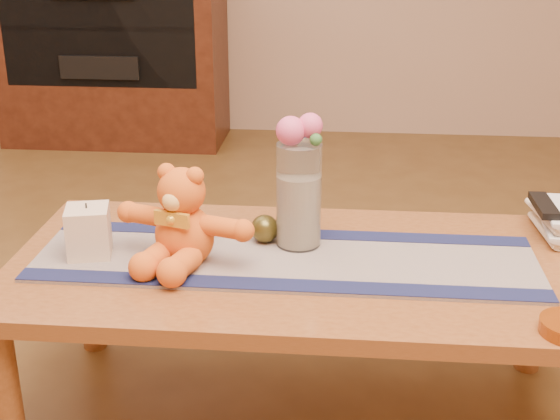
# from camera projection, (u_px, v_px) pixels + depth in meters

# --- Properties ---
(floor) EXTENTS (5.50, 5.50, 0.00)m
(floor) POSITION_uv_depth(u_px,v_px,m) (299.00, 416.00, 2.01)
(floor) COLOR #523617
(floor) RESTS_ON ground
(coffee_table_top) EXTENTS (1.40, 0.70, 0.04)m
(coffee_table_top) POSITION_uv_depth(u_px,v_px,m) (301.00, 268.00, 1.85)
(coffee_table_top) COLOR brown
(coffee_table_top) RESTS_ON floor
(table_leg_fl) EXTENTS (0.07, 0.07, 0.41)m
(table_leg_fl) POSITION_uv_depth(u_px,v_px,m) (6.00, 404.00, 1.72)
(table_leg_fl) COLOR brown
(table_leg_fl) RESTS_ON floor
(table_leg_bl) EXTENTS (0.07, 0.07, 0.41)m
(table_leg_bl) POSITION_uv_depth(u_px,v_px,m) (90.00, 286.00, 2.26)
(table_leg_bl) COLOR brown
(table_leg_bl) RESTS_ON floor
(table_leg_br) EXTENTS (0.07, 0.07, 0.41)m
(table_leg_br) POSITION_uv_depth(u_px,v_px,m) (535.00, 305.00, 2.15)
(table_leg_br) COLOR brown
(table_leg_br) RESTS_ON floor
(persian_runner) EXTENTS (1.20, 0.35, 0.01)m
(persian_runner) POSITION_uv_depth(u_px,v_px,m) (286.00, 259.00, 1.84)
(persian_runner) COLOR #1D1A4B
(persian_runner) RESTS_ON coffee_table_top
(runner_border_near) EXTENTS (1.20, 0.06, 0.00)m
(runner_border_near) POSITION_uv_depth(u_px,v_px,m) (280.00, 285.00, 1.71)
(runner_border_near) COLOR #14193E
(runner_border_near) RESTS_ON persian_runner
(runner_border_far) EXTENTS (1.20, 0.06, 0.00)m
(runner_border_far) POSITION_uv_depth(u_px,v_px,m) (290.00, 233.00, 1.98)
(runner_border_far) COLOR #14193E
(runner_border_far) RESTS_ON persian_runner
(teddy_bear) EXTENTS (0.39, 0.35, 0.22)m
(teddy_bear) POSITION_uv_depth(u_px,v_px,m) (184.00, 216.00, 1.79)
(teddy_bear) COLOR #D8601B
(teddy_bear) RESTS_ON persian_runner
(pillar_candle) EXTENTS (0.12, 0.12, 0.12)m
(pillar_candle) POSITION_uv_depth(u_px,v_px,m) (89.00, 231.00, 1.84)
(pillar_candle) COLOR beige
(pillar_candle) RESTS_ON persian_runner
(candle_wick) EXTENTS (0.00, 0.00, 0.01)m
(candle_wick) POSITION_uv_depth(u_px,v_px,m) (86.00, 206.00, 1.81)
(candle_wick) COLOR black
(candle_wick) RESTS_ON pillar_candle
(glass_vase) EXTENTS (0.11, 0.11, 0.26)m
(glass_vase) POSITION_uv_depth(u_px,v_px,m) (299.00, 195.00, 1.87)
(glass_vase) COLOR silver
(glass_vase) RESTS_ON persian_runner
(potpourri_fill) EXTENTS (0.09, 0.09, 0.18)m
(potpourri_fill) POSITION_uv_depth(u_px,v_px,m) (299.00, 210.00, 1.88)
(potpourri_fill) COLOR beige
(potpourri_fill) RESTS_ON glass_vase
(rose_left) EXTENTS (0.07, 0.07, 0.07)m
(rose_left) POSITION_uv_depth(u_px,v_px,m) (291.00, 131.00, 1.80)
(rose_left) COLOR #DA4C7E
(rose_left) RESTS_ON glass_vase
(rose_right) EXTENTS (0.06, 0.06, 0.06)m
(rose_right) POSITION_uv_depth(u_px,v_px,m) (310.00, 125.00, 1.81)
(rose_right) COLOR #DA4C7E
(rose_right) RESTS_ON glass_vase
(blue_flower_back) EXTENTS (0.04, 0.04, 0.04)m
(blue_flower_back) POSITION_uv_depth(u_px,v_px,m) (305.00, 129.00, 1.84)
(blue_flower_back) COLOR #4F6CAB
(blue_flower_back) RESTS_ON glass_vase
(blue_flower_side) EXTENTS (0.04, 0.04, 0.04)m
(blue_flower_side) POSITION_uv_depth(u_px,v_px,m) (287.00, 133.00, 1.83)
(blue_flower_side) COLOR #4F6CAB
(blue_flower_side) RESTS_ON glass_vase
(leaf_sprig) EXTENTS (0.03, 0.03, 0.03)m
(leaf_sprig) POSITION_uv_depth(u_px,v_px,m) (316.00, 140.00, 1.79)
(leaf_sprig) COLOR #33662D
(leaf_sprig) RESTS_ON glass_vase
(bronze_ball) EXTENTS (0.07, 0.07, 0.07)m
(bronze_ball) POSITION_uv_depth(u_px,v_px,m) (265.00, 229.00, 1.92)
(bronze_ball) COLOR #443C16
(bronze_ball) RESTS_ON persian_runner
(book_bottom) EXTENTS (0.18, 0.23, 0.02)m
(book_bottom) POSITION_uv_depth(u_px,v_px,m) (539.00, 231.00, 1.99)
(book_bottom) COLOR beige
(book_bottom) RESTS_ON coffee_table_top
(book_lower) EXTENTS (0.18, 0.24, 0.02)m
(book_lower) POSITION_uv_depth(u_px,v_px,m) (543.00, 225.00, 1.98)
(book_lower) COLOR beige
(book_lower) RESTS_ON book_bottom
(book_upper) EXTENTS (0.19, 0.24, 0.02)m
(book_upper) POSITION_uv_depth(u_px,v_px,m) (539.00, 217.00, 1.98)
(book_upper) COLOR beige
(book_upper) RESTS_ON book_lower
(book_top) EXTENTS (0.17, 0.23, 0.02)m
(book_top) POSITION_uv_depth(u_px,v_px,m) (544.00, 211.00, 1.96)
(book_top) COLOR beige
(book_top) RESTS_ON book_upper
(tv_remote) EXTENTS (0.05, 0.16, 0.02)m
(tv_remote) POSITION_uv_depth(u_px,v_px,m) (544.00, 205.00, 1.95)
(tv_remote) COLOR black
(tv_remote) RESTS_ON book_top
(media_cabinet) EXTENTS (1.20, 0.50, 1.10)m
(media_cabinet) POSITION_uv_depth(u_px,v_px,m) (113.00, 42.00, 4.20)
(media_cabinet) COLOR black
(media_cabinet) RESTS_ON floor
(cabinet_cavity) EXTENTS (1.02, 0.03, 0.61)m
(cabinet_cavity) POSITION_uv_depth(u_px,v_px,m) (97.00, 28.00, 3.95)
(cabinet_cavity) COLOR black
(cabinet_cavity) RESTS_ON media_cabinet
(cabinet_shelf) EXTENTS (1.02, 0.20, 0.02)m
(cabinet_shelf) POSITION_uv_depth(u_px,v_px,m) (103.00, 26.00, 4.03)
(cabinet_shelf) COLOR black
(cabinet_shelf) RESTS_ON media_cabinet
(stereo_lower) EXTENTS (0.42, 0.28, 0.12)m
(stereo_lower) POSITION_uv_depth(u_px,v_px,m) (107.00, 63.00, 4.12)
(stereo_lower) COLOR black
(stereo_lower) RESTS_ON media_cabinet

